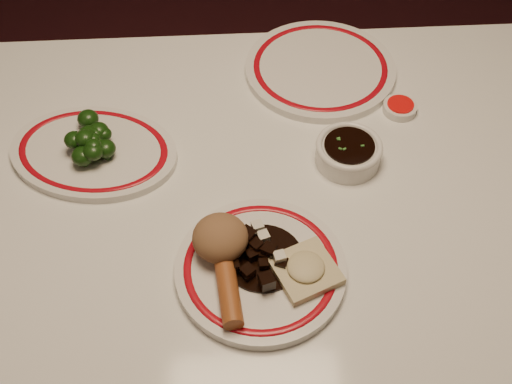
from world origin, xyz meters
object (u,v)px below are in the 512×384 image
object	(u,v)px
fried_wonton	(306,269)
broccoli_plate	(94,152)
main_plate	(261,269)
spring_roll	(228,291)
dining_table	(263,228)
broccoli_pile	(91,140)
rice_mound	(220,238)
soy_bowl	(348,153)
stirfry_heap	(259,254)

from	to	relation	value
fried_wonton	broccoli_plate	world-z (taller)	fried_wonton
main_plate	spring_roll	distance (m)	0.07
dining_table	broccoli_pile	world-z (taller)	broccoli_pile
rice_mound	spring_roll	xyz separation A→B (m)	(0.01, -0.08, -0.02)
fried_wonton	broccoli_pile	world-z (taller)	broccoli_pile
dining_table	main_plate	xyz separation A→B (m)	(-0.01, -0.15, 0.10)
dining_table	fried_wonton	world-z (taller)	fried_wonton
main_plate	spring_roll	xyz separation A→B (m)	(-0.05, -0.05, 0.02)
rice_mound	fried_wonton	world-z (taller)	rice_mound
main_plate	rice_mound	bearing A→B (deg)	149.94
dining_table	rice_mound	bearing A→B (deg)	-122.06
dining_table	main_plate	bearing A→B (deg)	-95.19
spring_roll	soy_bowl	size ratio (longest dim) A/B	0.98
main_plate	soy_bowl	bearing A→B (deg)	52.99
fried_wonton	broccoli_pile	bearing A→B (deg)	141.23
dining_table	broccoli_plate	world-z (taller)	broccoli_plate
fried_wonton	stirfry_heap	distance (m)	0.07
main_plate	fried_wonton	world-z (taller)	fried_wonton
main_plate	stirfry_heap	xyz separation A→B (m)	(-0.00, 0.01, 0.02)
rice_mound	broccoli_pile	xyz separation A→B (m)	(-0.22, 0.23, -0.01)
fried_wonton	main_plate	bearing A→B (deg)	166.27
fried_wonton	broccoli_pile	distance (m)	0.44
rice_mound	spring_roll	size ratio (longest dim) A/B	0.77
stirfry_heap	soy_bowl	distance (m)	0.27
broccoli_plate	broccoli_pile	distance (m)	0.03
dining_table	broccoli_plate	bearing A→B (deg)	159.11
dining_table	soy_bowl	size ratio (longest dim) A/B	10.53
dining_table	fried_wonton	size ratio (longest dim) A/B	10.35
spring_roll	broccoli_plate	xyz separation A→B (m)	(-0.23, 0.31, -0.02)
main_plate	broccoli_plate	size ratio (longest dim) A/B	0.79
spring_roll	broccoli_pile	bearing A→B (deg)	120.73
dining_table	broccoli_plate	xyz separation A→B (m)	(-0.29, 0.11, 0.10)
rice_mound	dining_table	bearing A→B (deg)	57.94
dining_table	main_plate	size ratio (longest dim) A/B	4.36
main_plate	broccoli_pile	world-z (taller)	broccoli_pile
dining_table	fried_wonton	bearing A→B (deg)	-72.50
fried_wonton	soy_bowl	world-z (taller)	same
main_plate	spring_roll	bearing A→B (deg)	-135.40
fried_wonton	soy_bowl	bearing A→B (deg)	66.99
spring_roll	fried_wonton	size ratio (longest dim) A/B	0.97
broccoli_pile	soy_bowl	size ratio (longest dim) A/B	1.15
rice_mound	stirfry_heap	size ratio (longest dim) A/B	0.67
stirfry_heap	fried_wonton	bearing A→B (deg)	-24.35
spring_roll	broccoli_pile	distance (m)	0.39
stirfry_heap	broccoli_plate	world-z (taller)	stirfry_heap
spring_roll	stirfry_heap	size ratio (longest dim) A/B	0.87
stirfry_heap	dining_table	bearing A→B (deg)	83.86
broccoli_pile	spring_roll	bearing A→B (deg)	-53.61
dining_table	fried_wonton	xyz separation A→B (m)	(0.05, -0.17, 0.12)
fried_wonton	broccoli_pile	size ratio (longest dim) A/B	0.89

